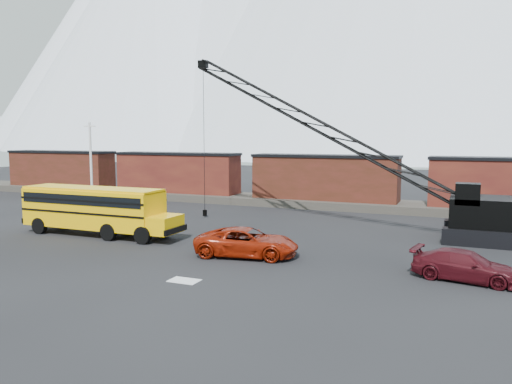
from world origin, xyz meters
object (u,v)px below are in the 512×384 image
maroon_suv (466,266)px  crawler_crane (330,132)px  red_pickup (247,242)px  school_bus (97,209)px

maroon_suv → crawler_crane: size_ratio=0.19×
red_pickup → school_bus: bearing=73.2°
maroon_suv → crawler_crane: bearing=50.9°
school_bus → red_pickup: (11.59, -1.48, -1.01)m
crawler_crane → maroon_suv: bearing=-48.8°
crawler_crane → red_pickup: bearing=-100.9°
school_bus → red_pickup: bearing=-7.3°
school_bus → crawler_crane: crawler_crane is taller
school_bus → maroon_suv: 22.80m
red_pickup → crawler_crane: (1.96, 10.12, 6.08)m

